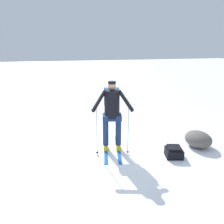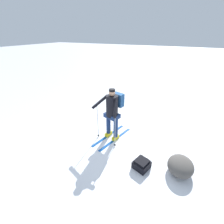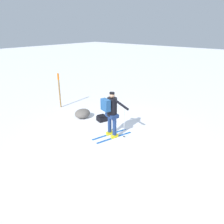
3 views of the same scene
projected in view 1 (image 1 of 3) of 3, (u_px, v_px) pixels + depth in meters
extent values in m
plane|color=white|center=(116.00, 153.00, 5.64)|extent=(80.00, 80.00, 0.00)
cube|color=#144C9E|center=(118.00, 149.00, 5.84)|extent=(1.61, 0.51, 0.01)
cube|color=yellow|center=(118.00, 146.00, 5.82)|extent=(0.32, 0.18, 0.12)
cylinder|color=navy|center=(118.00, 131.00, 5.69)|extent=(0.15, 0.15, 0.77)
cube|color=#144C9E|center=(106.00, 149.00, 5.83)|extent=(1.61, 0.51, 0.01)
cube|color=yellow|center=(106.00, 147.00, 5.81)|extent=(0.32, 0.18, 0.12)
cylinder|color=navy|center=(106.00, 131.00, 5.68)|extent=(0.15, 0.15, 0.77)
cube|color=navy|center=(112.00, 117.00, 5.58)|extent=(0.44, 0.55, 0.14)
cylinder|color=black|center=(112.00, 104.00, 5.48)|extent=(0.39, 0.39, 0.70)
sphere|color=tan|center=(112.00, 86.00, 5.35)|extent=(0.20, 0.20, 0.20)
cylinder|color=black|center=(112.00, 82.00, 5.32)|extent=(0.19, 0.19, 0.06)
cube|color=navy|center=(112.00, 96.00, 5.72)|extent=(0.29, 0.43, 0.44)
cylinder|color=#B2B7BC|center=(128.00, 130.00, 5.38)|extent=(0.02, 0.02, 1.29)
cylinder|color=black|center=(128.00, 152.00, 5.55)|extent=(0.07, 0.07, 0.01)
cylinder|color=black|center=(126.00, 101.00, 5.25)|extent=(0.56, 0.27, 0.46)
cylinder|color=#B2B7BC|center=(97.00, 131.00, 5.35)|extent=(0.02, 0.02, 1.29)
cylinder|color=black|center=(97.00, 152.00, 5.51)|extent=(0.07, 0.07, 0.01)
cylinder|color=black|center=(99.00, 101.00, 5.23)|extent=(0.44, 0.48, 0.46)
cube|color=black|center=(174.00, 153.00, 5.40)|extent=(0.50, 0.50, 0.21)
cube|color=black|center=(174.00, 148.00, 5.36)|extent=(0.42, 0.41, 0.06)
ellipsoid|color=#5B5651|center=(198.00, 139.00, 5.93)|extent=(0.78, 0.66, 0.43)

